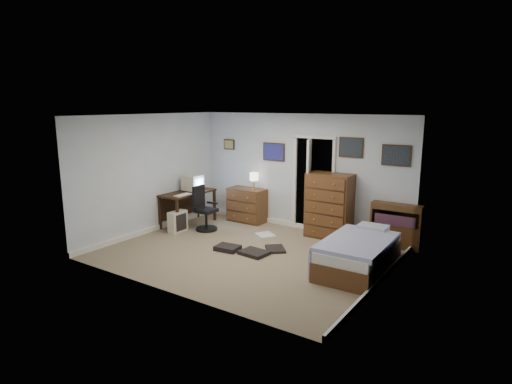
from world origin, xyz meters
TOP-DOWN VIEW (x-y plane):
  - floor at (0.00, 0.00)m, footprint 5.00×4.00m
  - computer_desk at (-2.29, 0.82)m, footprint 0.61×1.32m
  - crt_monitor at (-2.18, 0.97)m, footprint 0.39×0.36m
  - keyboard at (-2.02, 0.47)m, footprint 0.15×0.40m
  - pc_tower at (-2.00, 0.27)m, footprint 0.21×0.43m
  - office_chair at (-1.63, 0.70)m, footprint 0.48×0.48m
  - media_stack at (-2.32, 2.25)m, footprint 0.15×0.15m
  - low_dresser at (-1.24, 1.77)m, footprint 0.90×0.46m
  - table_lamp at (-1.04, 1.77)m, footprint 0.20×0.20m
  - doorway at (0.35, 2.27)m, footprint 0.96×1.12m
  - tall_dresser at (0.84, 1.75)m, footprint 0.91×0.55m
  - headboard_bookcase at (2.16, 1.86)m, footprint 0.95×0.27m
  - bed at (1.99, 0.37)m, footprint 1.03×1.85m
  - wall_posters at (0.57, 1.98)m, footprint 4.38×0.04m
  - floor_clutter at (-0.07, 0.23)m, footprint 1.25×1.51m

SIDE VIEW (x-z plane):
  - floor at x=0.00m, z-range -0.02..0.00m
  - floor_clutter at x=-0.07m, z-range -0.01..0.08m
  - pc_tower at x=-2.00m, z-range 0.00..0.46m
  - bed at x=1.99m, z-range -0.02..0.58m
  - media_stack at x=-2.32m, z-range 0.00..0.74m
  - office_chair at x=-1.63m, z-range -0.11..0.86m
  - low_dresser at x=-1.24m, z-range 0.00..0.79m
  - headboard_bookcase at x=2.16m, z-range 0.03..0.88m
  - computer_desk at x=-2.29m, z-range 0.20..0.96m
  - tall_dresser at x=0.84m, z-range 0.00..1.33m
  - keyboard at x=-2.02m, z-range 0.76..0.78m
  - crt_monitor at x=-2.18m, z-range 0.76..1.13m
  - doorway at x=0.35m, z-range -0.02..2.03m
  - table_lamp at x=-1.04m, z-range 0.88..1.26m
  - wall_posters at x=0.57m, z-range 1.45..2.05m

